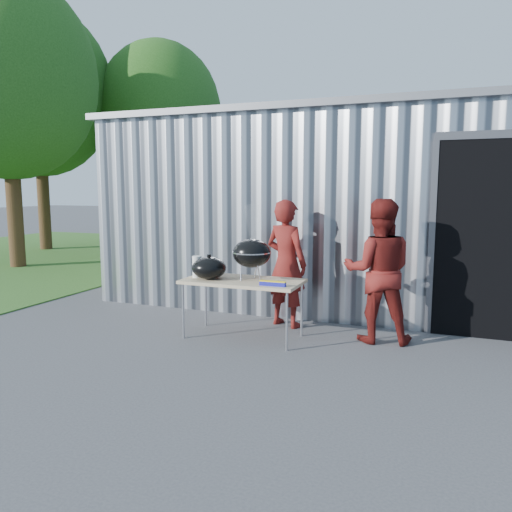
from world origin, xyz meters
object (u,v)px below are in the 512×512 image
at_px(folding_table, 243,283).
at_px(person_bystander, 378,271).
at_px(kettle_grill, 252,248).
at_px(person_cook, 286,263).

xyz_separation_m(folding_table, person_bystander, (1.62, 0.46, 0.18)).
xyz_separation_m(kettle_grill, person_bystander, (1.50, 0.47, -0.28)).
distance_m(folding_table, kettle_grill, 0.47).
relative_size(folding_table, kettle_grill, 1.58).
distance_m(kettle_grill, person_cook, 0.82).
bearing_deg(person_cook, kettle_grill, 93.31).
bearing_deg(person_bystander, kettle_grill, 7.11).
height_order(folding_table, person_bystander, person_bystander).
xyz_separation_m(kettle_grill, person_cook, (0.22, 0.74, -0.29)).
bearing_deg(folding_table, kettle_grill, -4.32).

